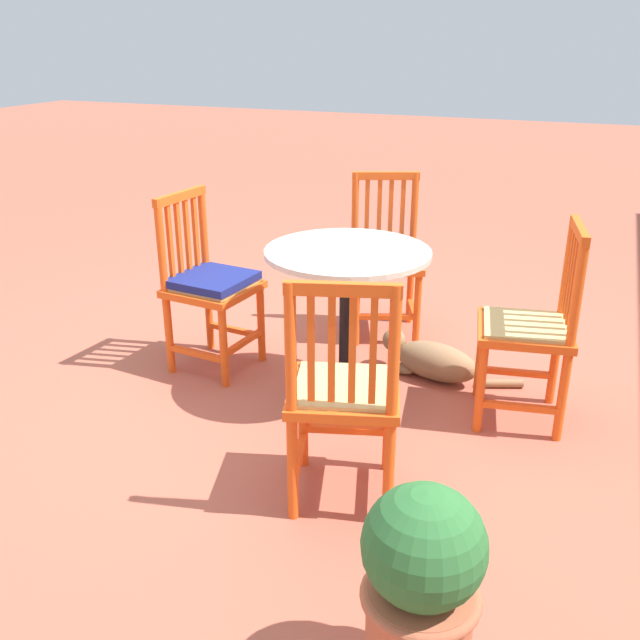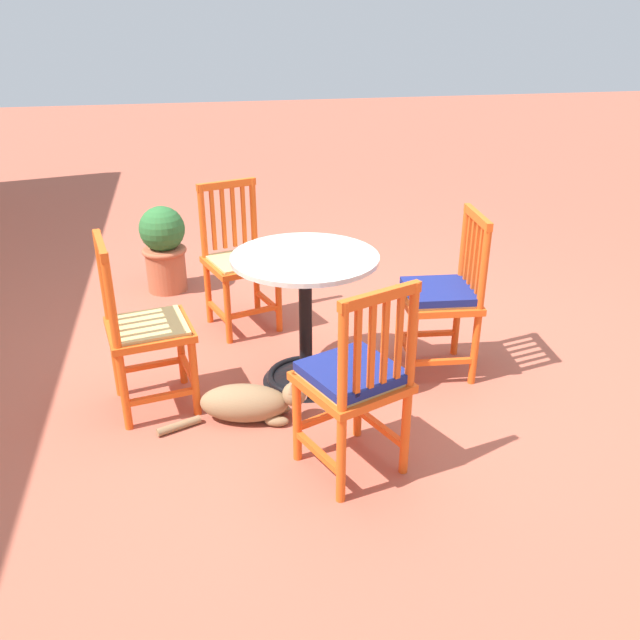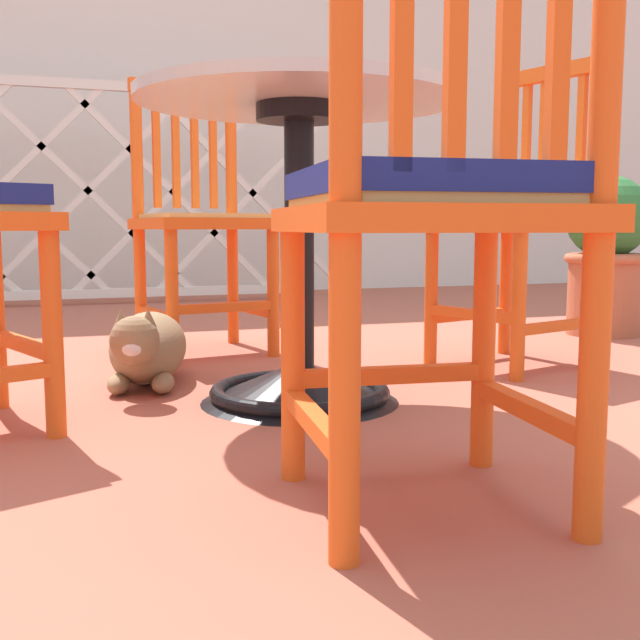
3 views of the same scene
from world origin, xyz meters
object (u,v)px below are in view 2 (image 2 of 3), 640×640
at_px(orange_chair_facing_out, 143,330).
at_px(tabby_cat, 252,403).
at_px(orange_chair_tucked_in, 239,262).
at_px(terracotta_planter, 164,247).
at_px(orange_chair_near_fence, 443,297).
at_px(orange_chair_by_planter, 355,381).
at_px(cafe_table, 306,334).

distance_m(orange_chair_facing_out, tabby_cat, 0.64).
distance_m(orange_chair_tucked_in, tabby_cat, 1.16).
bearing_deg(orange_chair_tucked_in, terracotta_planter, 34.22).
height_order(orange_chair_facing_out, orange_chair_near_fence, same).
height_order(orange_chair_near_fence, terracotta_planter, orange_chair_near_fence).
height_order(orange_chair_facing_out, terracotta_planter, orange_chair_facing_out).
relative_size(orange_chair_by_planter, tabby_cat, 1.22).
bearing_deg(orange_chair_by_planter, cafe_table, 4.47).
xyz_separation_m(orange_chair_facing_out, terracotta_planter, (1.57, -0.08, -0.11)).
height_order(orange_chair_by_planter, terracotta_planter, orange_chair_by_planter).
height_order(cafe_table, orange_chair_by_planter, orange_chair_by_planter).
bearing_deg(orange_chair_facing_out, terracotta_planter, -2.74).
bearing_deg(orange_chair_facing_out, orange_chair_by_planter, -128.50).
height_order(cafe_table, orange_chair_facing_out, orange_chair_facing_out).
xyz_separation_m(orange_chair_facing_out, tabby_cat, (-0.24, -0.49, -0.34)).
xyz_separation_m(orange_chair_by_planter, tabby_cat, (0.47, 0.40, -0.35)).
bearing_deg(tabby_cat, orange_chair_tucked_in, -3.06).
distance_m(orange_chair_facing_out, terracotta_planter, 1.58).
xyz_separation_m(orange_chair_near_fence, terracotta_planter, (1.51, 1.51, -0.12)).
height_order(orange_chair_near_fence, orange_chair_tucked_in, same).
bearing_deg(tabby_cat, terracotta_planter, 13.00).
relative_size(cafe_table, orange_chair_by_planter, 0.83).
distance_m(cafe_table, tabby_cat, 0.51).
bearing_deg(tabby_cat, orange_chair_facing_out, 64.24).
height_order(cafe_table, terracotta_planter, cafe_table).
bearing_deg(orange_chair_near_fence, cafe_table, 87.85).
bearing_deg(orange_chair_facing_out, orange_chair_tucked_in, -32.39).
bearing_deg(terracotta_planter, orange_chair_near_fence, -135.05).
distance_m(cafe_table, orange_chair_by_planter, 0.82).
bearing_deg(orange_chair_by_planter, orange_chair_tucked_in, 12.10).
bearing_deg(terracotta_planter, orange_chair_facing_out, 177.26).
relative_size(cafe_table, orange_chair_facing_out, 0.83).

